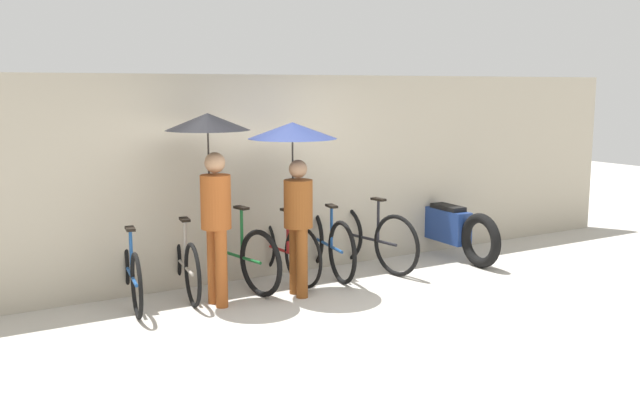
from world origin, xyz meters
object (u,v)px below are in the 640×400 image
Objects in this scene: parked_bicycle_1 at (183,262)px; motorcycle at (447,228)px; parked_bicycle_3 at (280,248)px; parked_bicycle_4 at (326,243)px; parked_bicycle_0 at (130,271)px; parked_bicycle_2 at (233,253)px; pedestrian_leading at (211,160)px; parked_bicycle_5 at (368,238)px; pedestrian_center at (294,160)px.

motorcycle is at bearing -84.07° from parked_bicycle_1.
parked_bicycle_3 is 0.81× the size of motorcycle.
parked_bicycle_4 is (0.62, -0.06, 0.00)m from parked_bicycle_3.
parked_bicycle_2 reaches higher than parked_bicycle_0.
pedestrian_leading is 3.78m from motorcycle.
pedestrian_leading reaches higher than parked_bicycle_4.
parked_bicycle_3 is 0.96× the size of parked_bicycle_5.
parked_bicycle_0 reaches higher than parked_bicycle_4.
pedestrian_leading is at bearing 176.40° from pedestrian_center.
parked_bicycle_0 is at bearing 98.10° from parked_bicycle_4.
motorcycle is (2.65, 0.48, -1.12)m from pedestrian_center.
parked_bicycle_0 is at bearing 85.86° from parked_bicycle_3.
parked_bicycle_1 is 2.46m from parked_bicycle_5.
parked_bicycle_1 reaches higher than parked_bicycle_0.
parked_bicycle_0 is 0.95× the size of parked_bicycle_2.
parked_bicycle_3 is at bearing 81.98° from pedestrian_center.
pedestrian_leading is at bearing 128.67° from parked_bicycle_2.
pedestrian_leading is (-1.68, -0.44, 1.16)m from parked_bicycle_4.
parked_bicycle_0 is 2.45m from parked_bicycle_4.
parked_bicycle_4 is (2.45, -0.02, 0.03)m from parked_bicycle_0.
parked_bicycle_4 is 0.98× the size of parked_bicycle_5.
parked_bicycle_0 is 1.03× the size of parked_bicycle_3.
parked_bicycle_2 is at bearing 43.60° from pedestrian_leading.
parked_bicycle_3 is 0.62m from parked_bicycle_4.
parked_bicycle_1 is 1.23m from parked_bicycle_3.
parked_bicycle_4 is (1.84, -0.07, 0.02)m from parked_bicycle_1.
parked_bicycle_5 is 1.84m from pedestrian_center.
parked_bicycle_0 is 3.07m from parked_bicycle_5.
parked_bicycle_0 is at bearing 144.43° from pedestrian_leading.
parked_bicycle_0 is at bearing 82.44° from parked_bicycle_2.
pedestrian_leading is at bearing -153.86° from parked_bicycle_1.
pedestrian_center is at bearing -152.90° from parked_bicycle_2.
pedestrian_leading is 1.06× the size of pedestrian_center.
parked_bicycle_1 is 1.84m from parked_bicycle_4.
parked_bicycle_2 reaches higher than motorcycle.
pedestrian_center is at bearing -99.62° from parked_bicycle_0.
parked_bicycle_2 is at bearing 131.21° from pedestrian_center.
pedestrian_center is at bearing 102.37° from parked_bicycle_5.
pedestrian_leading reaches higher than parked_bicycle_3.
parked_bicycle_2 is at bearing 89.76° from motorcycle.
parked_bicycle_0 reaches higher than motorcycle.
parked_bicycle_4 is 1.90m from motorcycle.
motorcycle is at bearing -102.99° from parked_bicycle_2.
parked_bicycle_1 is 0.87× the size of pedestrian_center.
parked_bicycle_0 is at bearing 103.38° from parked_bicycle_1.
parked_bicycle_2 is 0.89× the size of pedestrian_leading.
pedestrian_center reaches higher than parked_bicycle_0.
parked_bicycle_3 is 2.52m from motorcycle.
parked_bicycle_2 is 0.95× the size of pedestrian_center.
parked_bicycle_4 is 2.09m from pedestrian_leading.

